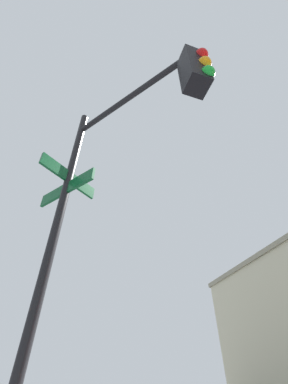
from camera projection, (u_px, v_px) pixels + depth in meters
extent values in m
cylinder|color=black|center=(49.00, 255.00, 2.94)|extent=(0.12, 0.12, 5.56)
cylinder|color=black|center=(129.00, 98.00, 3.95)|extent=(1.81, 1.35, 0.09)
cube|color=black|center=(194.00, 71.00, 3.17)|extent=(0.28, 0.28, 0.80)
sphere|color=red|center=(201.00, 55.00, 3.26)|extent=(0.18, 0.18, 0.18)
sphere|color=orange|center=(204.00, 64.00, 3.10)|extent=(0.18, 0.18, 0.18)
sphere|color=green|center=(208.00, 73.00, 2.95)|extent=(0.18, 0.18, 0.18)
cube|color=#0F5128|center=(66.00, 188.00, 3.59)|extent=(0.91, 0.68, 0.20)
cube|color=#0F5128|center=(69.00, 177.00, 3.72)|extent=(0.62, 0.83, 0.20)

